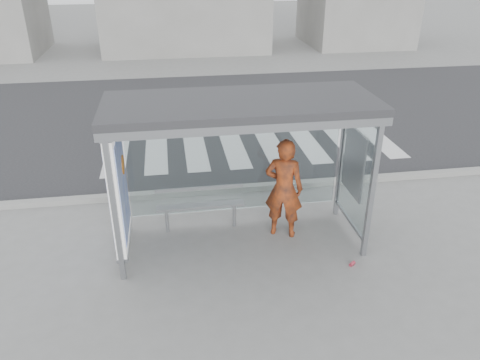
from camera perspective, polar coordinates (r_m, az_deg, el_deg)
name	(u,v)px	position (r m, az deg, el deg)	size (l,w,h in m)	color
ground	(241,242)	(8.40, 0.12, -7.61)	(80.00, 80.00, 0.00)	slate
road	(205,116)	(14.68, -4.23, 7.79)	(30.00, 10.00, 0.01)	#262629
curb	(227,189)	(10.03, -1.64, -1.12)	(30.00, 0.18, 0.12)	gray
crosswalk	(251,144)	(12.48, 1.40, 4.37)	(7.55, 3.00, 0.00)	silver
bus_shelter	(218,138)	(7.48, -2.76, 5.08)	(4.25, 1.65, 2.62)	gray
person	(284,189)	(8.21, 5.36, -1.05)	(0.68, 0.44, 1.86)	orange
bench	(200,205)	(8.57, -4.85, -3.05)	(1.60, 0.21, 0.83)	gray
soda_can	(352,264)	(8.05, 13.52, -9.90)	(0.06, 0.06, 0.11)	#EE465B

